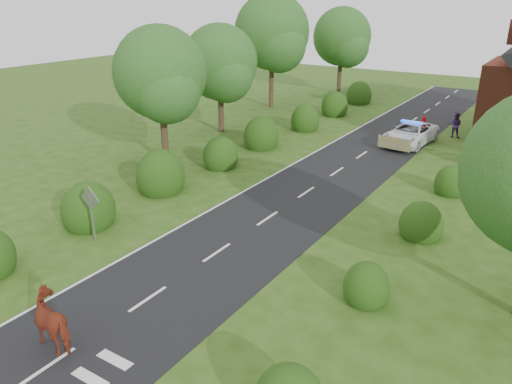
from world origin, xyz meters
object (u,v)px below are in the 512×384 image
Objects in this scene: cow at (57,323)px; pedestrian_red at (423,128)px; police_van at (410,134)px; road_sign at (91,206)px; pedestrian_purple at (455,125)px.

pedestrian_red is at bearing 175.49° from cow.
cow is 1.16× the size of pedestrian_red.
pedestrian_red reaches higher than police_van.
road_sign is 1.25× the size of cow.
pedestrian_red is (2.87, 29.16, 0.16)m from cow.
police_van reaches higher than cow.
cow is (4.41, -5.16, -0.93)m from road_sign.
cow is at bearing -49.43° from road_sign.
police_van is (6.87, 22.30, -0.89)m from road_sign.
road_sign is 6.85m from cow.
pedestrian_purple is at bearing -134.49° from pedestrian_red.
police_van is 1.76m from pedestrian_red.
police_van is at bearing 58.17° from pedestrian_purple.
police_van is at bearing 175.99° from cow.
road_sign is 1.37× the size of pedestrian_purple.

